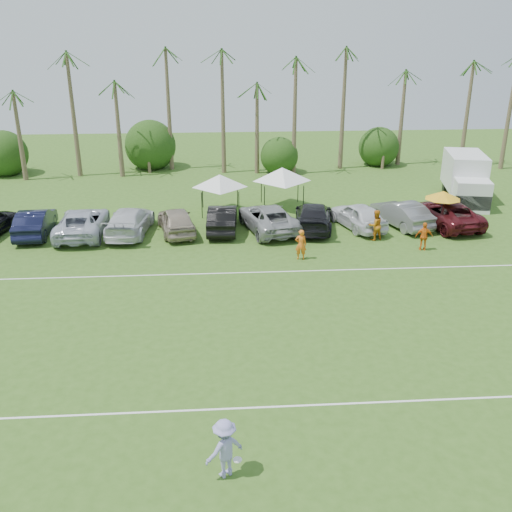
{
  "coord_description": "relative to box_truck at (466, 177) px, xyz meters",
  "views": [
    {
      "loc": [
        0.25,
        -14.63,
        12.41
      ],
      "look_at": [
        2.13,
        12.42,
        1.6
      ],
      "focal_mm": 40.0,
      "sensor_mm": 36.0,
      "label": 1
    }
  ],
  "objects": [
    {
      "name": "bush_tree_1",
      "position": [
        -25.3,
        12.07,
        -0.08
      ],
      "size": [
        4.0,
        4.0,
        4.0
      ],
      "color": "brown",
      "rests_on": "ground"
    },
    {
      "name": "bush_tree_0",
      "position": [
        -38.3,
        12.07,
        -0.08
      ],
      "size": [
        4.0,
        4.0,
        4.0
      ],
      "color": "brown",
      "rests_on": "ground"
    },
    {
      "name": "canopy_tent_right",
      "position": [
        -14.29,
        -0.81,
        1.14
      ],
      "size": [
        4.35,
        4.35,
        3.53
      ],
      "color": "black",
      "rests_on": "ground"
    },
    {
      "name": "field_lines",
      "position": [
        -19.3,
        -18.93,
        -1.88
      ],
      "size": [
        80.0,
        12.1,
        0.01
      ],
      "color": "white",
      "rests_on": "ground"
    },
    {
      "name": "parked_car_5",
      "position": [
        -18.77,
        -5.8,
        -1.02
      ],
      "size": [
        2.14,
        5.32,
        1.72
      ],
      "primitive_type": "imported",
      "rotation": [
        0.0,
        0.0,
        3.08
      ],
      "color": "black",
      "rests_on": "ground"
    },
    {
      "name": "palm_tree_10",
      "position": [
        3.7,
        11.07,
        7.33
      ],
      "size": [
        2.4,
        2.4,
        10.9
      ],
      "color": "brown",
      "rests_on": "ground"
    },
    {
      "name": "palm_tree_5",
      "position": [
        -19.3,
        11.07,
        6.47
      ],
      "size": [
        2.4,
        2.4,
        9.9
      ],
      "color": "brown",
      "rests_on": "ground"
    },
    {
      "name": "parked_car_6",
      "position": [
        -15.75,
        -5.95,
        -1.02
      ],
      "size": [
        4.18,
        6.67,
        1.72
      ],
      "primitive_type": "imported",
      "rotation": [
        0.0,
        0.0,
        3.37
      ],
      "color": "#979798",
      "rests_on": "ground"
    },
    {
      "name": "sideline_player_a",
      "position": [
        -14.35,
        -11.17,
        -0.98
      ],
      "size": [
        0.68,
        0.47,
        1.8
      ],
      "primitive_type": "imported",
      "rotation": [
        0.0,
        0.0,
        3.08
      ],
      "color": "orange",
      "rests_on": "ground"
    },
    {
      "name": "sideline_player_b",
      "position": [
        -9.22,
        -8.25,
        -0.9
      ],
      "size": [
        1.13,
        0.99,
        1.95
      ],
      "primitive_type": "imported",
      "rotation": [
        0.0,
        0.0,
        3.45
      ],
      "color": "orange",
      "rests_on": "ground"
    },
    {
      "name": "parked_car_7",
      "position": [
        -12.74,
        -5.79,
        -1.02
      ],
      "size": [
        3.37,
        6.24,
        1.72
      ],
      "primitive_type": "imported",
      "rotation": [
        0.0,
        0.0,
        2.97
      ],
      "color": "black",
      "rests_on": "ground"
    },
    {
      "name": "palm_tree_9",
      "position": [
        -1.3,
        11.07,
        6.47
      ],
      "size": [
        2.4,
        2.4,
        9.9
      ],
      "color": "brown",
      "rests_on": "ground"
    },
    {
      "name": "palm_tree_8",
      "position": [
        -6.3,
        11.07,
        5.6
      ],
      "size": [
        2.4,
        2.4,
        8.9
      ],
      "color": "brown",
      "rests_on": "ground"
    },
    {
      "name": "palm_tree_4",
      "position": [
        -23.3,
        11.07,
        5.6
      ],
      "size": [
        2.4,
        2.4,
        8.9
      ],
      "color": "brown",
      "rests_on": "ground"
    },
    {
      "name": "canopy_tent_left",
      "position": [
        -18.87,
        -1.7,
        0.91
      ],
      "size": [
        4.03,
        4.03,
        3.26
      ],
      "color": "black",
      "rests_on": "ground"
    },
    {
      "name": "sideline_player_c",
      "position": [
        -6.76,
        -10.22,
        -1.01
      ],
      "size": [
        1.07,
        0.57,
        1.74
      ],
      "primitive_type": "imported",
      "rotation": [
        0.0,
        0.0,
        2.99
      ],
      "color": "orange",
      "rests_on": "ground"
    },
    {
      "name": "parked_car_8",
      "position": [
        -9.73,
        -5.85,
        -1.02
      ],
      "size": [
        3.4,
        5.41,
        1.72
      ],
      "primitive_type": "imported",
      "rotation": [
        0.0,
        0.0,
        3.44
      ],
      "color": "silver",
      "rests_on": "ground"
    },
    {
      "name": "palm_tree_7",
      "position": [
        -11.3,
        11.07,
        8.18
      ],
      "size": [
        2.4,
        2.4,
        11.9
      ],
      "color": "brown",
      "rests_on": "ground"
    },
    {
      "name": "palm_tree_6",
      "position": [
        -15.3,
        11.07,
        7.33
      ],
      "size": [
        2.4,
        2.4,
        10.9
      ],
      "color": "brown",
      "rests_on": "ground"
    },
    {
      "name": "palm_tree_3",
      "position": [
        -27.3,
        11.07,
        8.18
      ],
      "size": [
        2.4,
        2.4,
        11.9
      ],
      "color": "brown",
      "rests_on": "ground"
    },
    {
      "name": "palm_tree_11",
      "position": [
        7.7,
        11.07,
        8.18
      ],
      "size": [
        2.4,
        2.4,
        11.9
      ],
      "color": "brown",
      "rests_on": "ground"
    },
    {
      "name": "parked_car_10",
      "position": [
        -3.71,
        -5.77,
        -1.02
      ],
      "size": [
        3.86,
        6.58,
        1.72
      ],
      "primitive_type": "imported",
      "rotation": [
        0.0,
        0.0,
        3.31
      ],
      "color": "#541419",
      "rests_on": "ground"
    },
    {
      "name": "parked_car_4",
      "position": [
        -21.78,
        -6.06,
        -1.02
      ],
      "size": [
        3.05,
        5.36,
        1.72
      ],
      "primitive_type": "imported",
      "rotation": [
        0.0,
        0.0,
        3.36
      ],
      "color": "tan",
      "rests_on": "ground"
    },
    {
      "name": "parked_car_1",
      "position": [
        -30.81,
        -5.84,
        -1.02
      ],
      "size": [
        2.15,
        5.32,
        1.72
      ],
      "primitive_type": "imported",
      "rotation": [
        0.0,
        0.0,
        3.21
      ],
      "color": "black",
      "rests_on": "ground"
    },
    {
      "name": "box_truck",
      "position": [
        0.0,
        0.0,
        0.0
      ],
      "size": [
        3.96,
        7.21,
        3.52
      ],
      "rotation": [
        0.0,
        0.0,
        -0.22
      ],
      "color": "white",
      "rests_on": "ground"
    },
    {
      "name": "frisbee_player",
      "position": [
        -19.03,
        -28.09,
        -0.92
      ],
      "size": [
        1.43,
        1.25,
        1.92
      ],
      "rotation": [
        0.0,
        0.0,
        3.67
      ],
      "color": "#9692D0",
      "rests_on": "ground"
    },
    {
      "name": "palm_tree_2",
      "position": [
        -31.3,
        11.07,
        7.33
      ],
      "size": [
        2.4,
        2.4,
        10.9
      ],
      "color": "brown",
      "rests_on": "ground"
    },
    {
      "name": "ground",
      "position": [
        -19.3,
        -26.93,
        -1.88
      ],
      "size": [
        120.0,
        120.0,
        0.0
      ],
      "primitive_type": "plane",
      "color": "#355A1B",
      "rests_on": "ground"
    },
    {
      "name": "market_umbrella",
      "position": [
        -4.36,
        -6.5,
        0.46
      ],
      "size": [
        2.35,
        2.35,
        2.61
      ],
      "color": "black",
      "rests_on": "ground"
    },
    {
      "name": "bush_tree_3",
      "position": [
        -3.3,
        12.07,
        -0.08
      ],
      "size": [
        4.0,
        4.0,
        4.0
      ],
      "color": "brown",
      "rests_on": "ground"
    },
    {
      "name": "palm_tree_1",
      "position": [
        -36.3,
        11.07,
        6.47
      ],
      "size": [
        2.4,
        2.4,
        9.9
      ],
      "color": "brown",
      "rests_on": "ground"
    },
    {
      "name": "parked_car_2",
      "position": [
        -27.8,
        -6.04,
        -1.02
      ],
      "size": [
        3.03,
        6.26,
        1.72
      ],
      "primitive_type": "imported",
      "rotation": [
        0.0,
        0.0,
        3.17
      ],
      "color": "silver",
      "rests_on": "ground"
    },
    {
      "name": "parked_car_3",
      "position": [
        -24.79,
        -5.96,
        -1.02
      ],
      "size": [
        2.92,
        6.11,
        1.72
      ],
      "primitive_type": "imported",
      "rotation": [
        0.0,
        0.0,
        3.05
      ],
      "color": "silver",
      "rests_on": "ground"
    },
    {
      "name": "bush_tree_2",
      "position": [
        -13.3,
        12.07,
        -0.08
      ],
      "size": [
        4.0,
        4.0,
        4.0
      ],
      "color": "brown",
      "rests_on": "ground"
    },
    {
      "name": "parked_car_9",
      "position": [
        -6.72,
        -5.61,
        -1.02
      ],
      "size": [
        3.35,
        5.52,
        1.72
      ],
      "primitive_type": "imported",
      "rotation": [
        0.0,
        0.0,
        3.46
      ],
      "color": "slate",
      "rests_on": "ground"
    }
  ]
}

